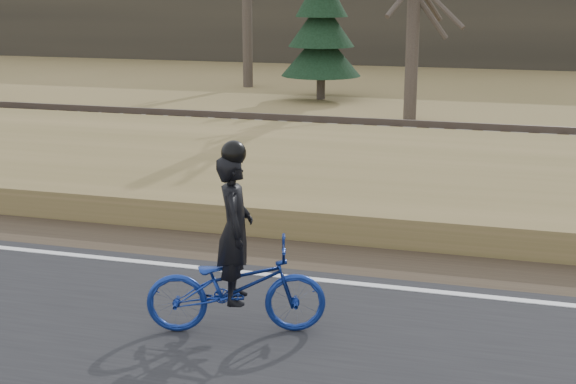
# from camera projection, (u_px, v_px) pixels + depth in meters

# --- Properties ---
(ground) EXTENTS (120.00, 120.00, 0.00)m
(ground) POSITION_uv_depth(u_px,v_px,m) (335.00, 292.00, 9.86)
(ground) COLOR olive
(ground) RESTS_ON ground
(edge_line) EXTENTS (120.00, 0.12, 0.01)m
(edge_line) POSITION_uv_depth(u_px,v_px,m) (339.00, 282.00, 10.03)
(edge_line) COLOR silver
(edge_line) RESTS_ON road
(shoulder) EXTENTS (120.00, 1.60, 0.04)m
(shoulder) POSITION_uv_depth(u_px,v_px,m) (354.00, 260.00, 10.97)
(shoulder) COLOR #473A2B
(shoulder) RESTS_ON ground
(embankment) EXTENTS (120.00, 5.00, 0.44)m
(embankment) POSITION_uv_depth(u_px,v_px,m) (389.00, 192.00, 13.71)
(embankment) COLOR olive
(embankment) RESTS_ON ground
(ballast) EXTENTS (120.00, 3.00, 0.45)m
(ballast) POSITION_uv_depth(u_px,v_px,m) (417.00, 149.00, 17.24)
(ballast) COLOR slate
(ballast) RESTS_ON ground
(railroad) EXTENTS (120.00, 2.40, 0.29)m
(railroad) POSITION_uv_depth(u_px,v_px,m) (418.00, 136.00, 17.17)
(railroad) COLOR black
(railroad) RESTS_ON ballast
(cyclist) EXTENTS (2.02, 1.19, 2.08)m
(cyclist) POSITION_uv_depth(u_px,v_px,m) (236.00, 273.00, 8.47)
(cyclist) COLOR navy
(cyclist) RESTS_ON road
(conifer) EXTENTS (2.60, 2.60, 5.10)m
(conifer) POSITION_uv_depth(u_px,v_px,m) (321.00, 24.00, 25.80)
(conifer) COLOR #4F453A
(conifer) RESTS_ON ground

